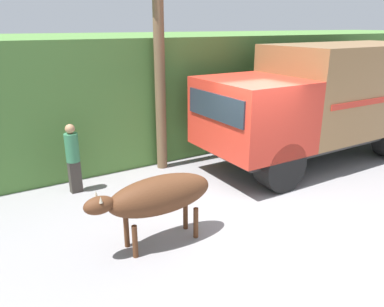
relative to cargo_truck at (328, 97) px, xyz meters
The scene contains 7 objects.
ground_plane 4.16m from the cargo_truck, 160.53° to the right, with size 60.00×60.00×0.00m, color gray.
hillside_embankment 6.43m from the cargo_truck, 123.64° to the left, with size 32.00×6.68×3.30m.
building_backdrop 8.15m from the cargo_truck, 154.12° to the left, with size 4.56×2.70×2.82m.
cargo_truck is the anchor object (origin of this frame).
brown_cow 6.14m from the cargo_truck, 165.61° to the right, with size 2.24×0.66×1.24m.
pedestrian_on_hill 6.77m from the cargo_truck, 168.29° to the left, with size 0.33×0.33×1.59m.
utility_pole 4.63m from the cargo_truck, 157.48° to the left, with size 0.90×0.27×5.24m.
Camera 1 is at (-4.81, -5.40, 3.61)m, focal length 35.00 mm.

